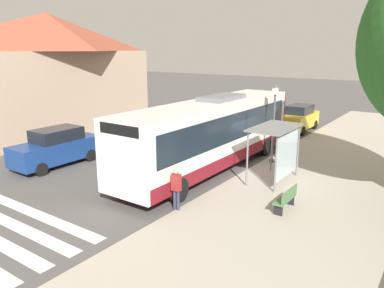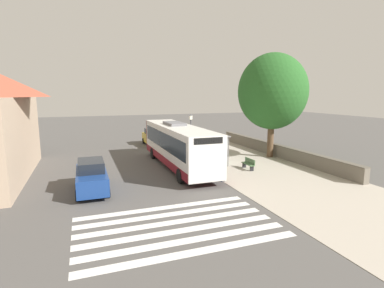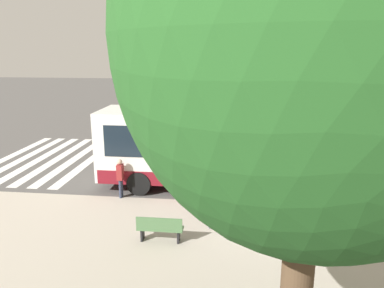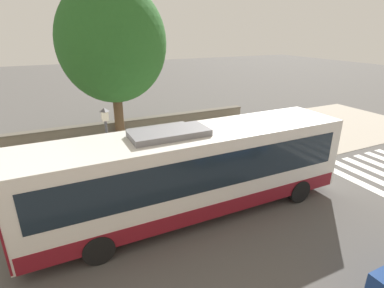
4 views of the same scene
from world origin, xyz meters
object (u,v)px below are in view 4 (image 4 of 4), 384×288
object	(u,v)px
bus	(193,170)
street_lamp_near	(108,149)
shade_tree	(112,43)
bench	(198,149)
bus_shelter	(160,138)
pedestrian	(269,155)

from	to	relation	value
bus	street_lamp_near	size ratio (longest dim) A/B	3.03
shade_tree	bench	bearing A→B (deg)	38.26
bus_shelter	pedestrian	size ratio (longest dim) A/B	1.80
bench	street_lamp_near	distance (m)	6.47
bus	street_lamp_near	distance (m)	3.46
pedestrian	shade_tree	distance (m)	10.91
bus	bench	xyz separation A→B (m)	(-4.99, 2.74, -1.40)
shade_tree	bus	bearing A→B (deg)	4.21
bus	shade_tree	size ratio (longest dim) A/B	1.30
bench	bus_shelter	bearing A→B (deg)	-60.63
bench	pedestrian	bearing A→B (deg)	34.17
bus_shelter	shade_tree	size ratio (longest dim) A/B	0.31
bus_shelter	shade_tree	world-z (taller)	shade_tree
bus_shelter	bench	world-z (taller)	bus_shelter
pedestrian	bench	size ratio (longest dim) A/B	1.13
bench	shade_tree	bearing A→B (deg)	-141.74
bus	bench	bearing A→B (deg)	151.21
bus	bus_shelter	world-z (taller)	bus
bus	bench	world-z (taller)	bus
pedestrian	street_lamp_near	distance (m)	7.89
bus_shelter	pedestrian	distance (m)	5.51
bus	bus_shelter	size ratio (longest dim) A/B	4.24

